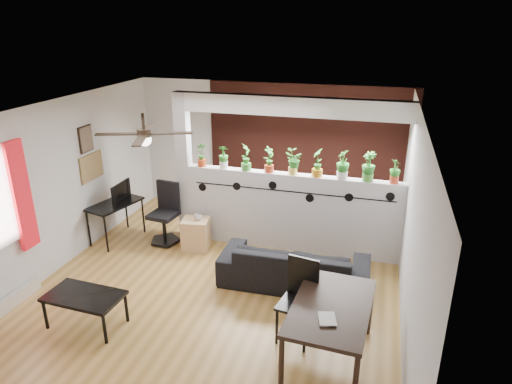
# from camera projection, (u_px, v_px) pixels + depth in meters

# --- Properties ---
(room_shell) EXTENTS (6.30, 7.10, 2.90)m
(room_shell) POSITION_uv_depth(u_px,v_px,m) (214.00, 206.00, 6.27)
(room_shell) COLOR olive
(room_shell) RESTS_ON ground
(partition_wall) EXTENTS (3.60, 0.18, 1.35)m
(partition_wall) POSITION_uv_depth(u_px,v_px,m) (291.00, 212.00, 7.64)
(partition_wall) COLOR #BCBCC1
(partition_wall) RESTS_ON ground
(ceiling_header) EXTENTS (3.60, 0.18, 0.30)m
(ceiling_header) POSITION_uv_depth(u_px,v_px,m) (295.00, 106.00, 7.00)
(ceiling_header) COLOR white
(ceiling_header) RESTS_ON room_shell
(pier_column) EXTENTS (0.22, 0.20, 2.60)m
(pier_column) POSITION_uv_depth(u_px,v_px,m) (184.00, 167.00, 7.90)
(pier_column) COLOR #BCBCC1
(pier_column) RESTS_ON ground
(brick_panel) EXTENTS (3.90, 0.05, 2.60)m
(brick_panel) POSITION_uv_depth(u_px,v_px,m) (308.00, 153.00, 8.74)
(brick_panel) COLOR maroon
(brick_panel) RESTS_ON ground
(vine_decal) EXTENTS (3.31, 0.01, 0.30)m
(vine_decal) POSITION_uv_depth(u_px,v_px,m) (291.00, 192.00, 7.41)
(vine_decal) COLOR black
(vine_decal) RESTS_ON partition_wall
(baseboard_heater) EXTENTS (0.08, 1.00, 0.18)m
(baseboard_heater) POSITION_uv_depth(u_px,v_px,m) (13.00, 300.00, 6.27)
(baseboard_heater) COLOR beige
(baseboard_heater) RESTS_ON ground
(corkboard) EXTENTS (0.03, 0.60, 0.45)m
(corkboard) POSITION_uv_depth(u_px,v_px,m) (92.00, 167.00, 7.76)
(corkboard) COLOR olive
(corkboard) RESTS_ON room_shell
(framed_art) EXTENTS (0.03, 0.34, 0.44)m
(framed_art) POSITION_uv_depth(u_px,v_px,m) (86.00, 139.00, 7.53)
(framed_art) COLOR #8C7259
(framed_art) RESTS_ON room_shell
(ceiling_fan) EXTENTS (1.19, 1.19, 0.43)m
(ceiling_fan) POSITION_uv_depth(u_px,v_px,m) (144.00, 136.00, 5.84)
(ceiling_fan) COLOR black
(ceiling_fan) RESTS_ON room_shell
(potted_plant_0) EXTENTS (0.26, 0.25, 0.41)m
(potted_plant_0) POSITION_uv_depth(u_px,v_px,m) (201.00, 154.00, 7.72)
(potted_plant_0) COLOR #C33D17
(potted_plant_0) RESTS_ON partition_wall
(potted_plant_1) EXTENTS (0.20, 0.16, 0.39)m
(potted_plant_1) POSITION_uv_depth(u_px,v_px,m) (223.00, 156.00, 7.62)
(potted_plant_1) COLOR white
(potted_plant_1) RESTS_ON partition_wall
(potted_plant_2) EXTENTS (0.21, 0.25, 0.45)m
(potted_plant_2) POSITION_uv_depth(u_px,v_px,m) (246.00, 156.00, 7.51)
(potted_plant_2) COLOR green
(potted_plant_2) RESTS_ON partition_wall
(potted_plant_3) EXTENTS (0.27, 0.28, 0.43)m
(potted_plant_3) POSITION_uv_depth(u_px,v_px,m) (269.00, 159.00, 7.42)
(potted_plant_3) COLOR #BB391E
(potted_plant_3) RESTS_ON partition_wall
(potted_plant_4) EXTENTS (0.21, 0.17, 0.41)m
(potted_plant_4) POSITION_uv_depth(u_px,v_px,m) (293.00, 161.00, 7.32)
(potted_plant_4) COLOR #E1C64F
(potted_plant_4) RESTS_ON partition_wall
(potted_plant_5) EXTENTS (0.23, 0.27, 0.46)m
(potted_plant_5) POSITION_uv_depth(u_px,v_px,m) (318.00, 162.00, 7.21)
(potted_plant_5) COLOR orange
(potted_plant_5) RESTS_ON partition_wall
(potted_plant_6) EXTENTS (0.20, 0.25, 0.47)m
(potted_plant_6) POSITION_uv_depth(u_px,v_px,m) (343.00, 164.00, 7.11)
(potted_plant_6) COLOR white
(potted_plant_6) RESTS_ON partition_wall
(potted_plant_7) EXTENTS (0.30, 0.28, 0.47)m
(potted_plant_7) POSITION_uv_depth(u_px,v_px,m) (369.00, 166.00, 7.01)
(potted_plant_7) COLOR #499435
(potted_plant_7) RESTS_ON partition_wall
(potted_plant_8) EXTENTS (0.24, 0.24, 0.39)m
(potted_plant_8) POSITION_uv_depth(u_px,v_px,m) (395.00, 170.00, 6.93)
(potted_plant_8) COLOR #B2381C
(potted_plant_8) RESTS_ON partition_wall
(sofa) EXTENTS (2.09, 0.86, 0.61)m
(sofa) POSITION_uv_depth(u_px,v_px,m) (294.00, 266.00, 6.73)
(sofa) COLOR black
(sofa) RESTS_ON ground
(cube_shelf) EXTENTS (0.50, 0.46, 0.54)m
(cube_shelf) POSITION_uv_depth(u_px,v_px,m) (196.00, 234.00, 7.79)
(cube_shelf) COLOR tan
(cube_shelf) RESTS_ON ground
(cup) EXTENTS (0.15, 0.15, 0.10)m
(cup) POSITION_uv_depth(u_px,v_px,m) (198.00, 217.00, 7.66)
(cup) COLOR gray
(cup) RESTS_ON cube_shelf
(computer_desk) EXTENTS (0.73, 1.06, 0.70)m
(computer_desk) POSITION_uv_depth(u_px,v_px,m) (115.00, 207.00, 7.98)
(computer_desk) COLOR black
(computer_desk) RESTS_ON ground
(monitor) EXTENTS (0.32, 0.05, 0.18)m
(monitor) POSITION_uv_depth(u_px,v_px,m) (119.00, 195.00, 8.06)
(monitor) COLOR black
(monitor) RESTS_ON computer_desk
(office_chair) EXTENTS (0.55, 0.55, 1.06)m
(office_chair) POSITION_uv_depth(u_px,v_px,m) (166.00, 217.00, 7.96)
(office_chair) COLOR black
(office_chair) RESTS_ON ground
(dining_table) EXTENTS (0.93, 1.43, 0.76)m
(dining_table) POSITION_uv_depth(u_px,v_px,m) (331.00, 311.00, 5.07)
(dining_table) COLOR black
(dining_table) RESTS_ON ground
(book) EXTENTS (0.23, 0.28, 0.02)m
(book) POSITION_uv_depth(u_px,v_px,m) (319.00, 319.00, 4.79)
(book) COLOR gray
(book) RESTS_ON dining_table
(folding_chair) EXTENTS (0.49, 0.49, 1.05)m
(folding_chair) POSITION_uv_depth(u_px,v_px,m) (300.00, 292.00, 5.52)
(folding_chair) COLOR black
(folding_chair) RESTS_ON ground
(coffee_table) EXTENTS (1.00, 0.59, 0.45)m
(coffee_table) POSITION_uv_depth(u_px,v_px,m) (84.00, 298.00, 5.78)
(coffee_table) COLOR black
(coffee_table) RESTS_ON ground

